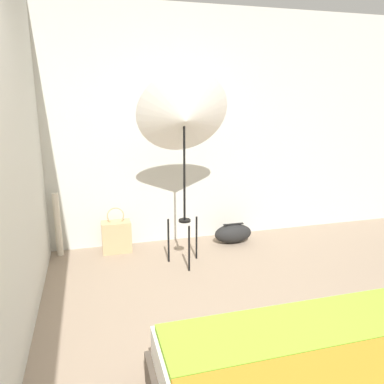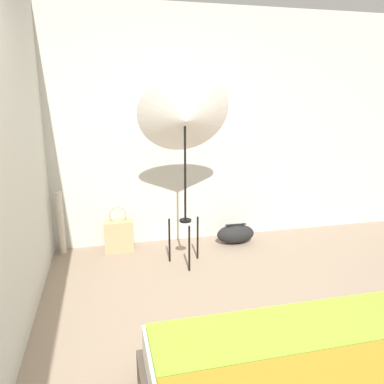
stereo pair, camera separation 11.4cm
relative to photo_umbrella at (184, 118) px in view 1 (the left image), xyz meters
name	(u,v)px [view 1 (the left image)]	position (x,y,z in m)	size (l,w,h in m)	color
wall_back	(173,129)	(0.05, 0.71, -0.16)	(8.00, 0.05, 2.60)	beige
wall_side_left	(7,154)	(-1.36, -0.85, -0.16)	(0.05, 8.00, 2.60)	beige
photo_umbrella	(184,118)	(0.00, 0.00, 0.00)	(0.88, 0.56, 1.88)	black
tote_bag	(117,236)	(-0.64, 0.49, -1.28)	(0.31, 0.18, 0.50)	tan
duffel_bag	(233,233)	(0.68, 0.40, -1.34)	(0.44, 0.22, 0.23)	black
paper_roll	(58,225)	(-1.24, 0.55, -1.11)	(0.07, 0.07, 0.69)	beige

